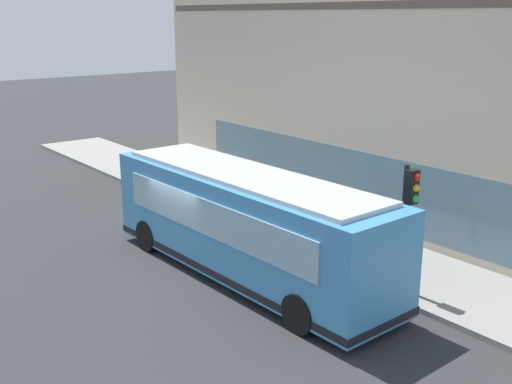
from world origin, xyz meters
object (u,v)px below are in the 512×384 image
object	(u,v)px
pedestrian_near_building_entrance	(297,211)
newspaper_vending_box	(242,187)
city_bus_nearside	(246,225)
pedestrian_by_light_pole	(188,170)
traffic_light_near_corner	(408,205)
fire_hydrant	(402,256)

from	to	relation	value
pedestrian_near_building_entrance	newspaper_vending_box	world-z (taller)	pedestrian_near_building_entrance
city_bus_nearside	pedestrian_by_light_pole	world-z (taller)	city_bus_nearside
pedestrian_by_light_pole	pedestrian_near_building_entrance	bearing A→B (deg)	-93.37
city_bus_nearside	traffic_light_near_corner	world-z (taller)	traffic_light_near_corner
traffic_light_near_corner	pedestrian_near_building_entrance	bearing A→B (deg)	86.70
fire_hydrant	city_bus_nearside	bearing A→B (deg)	144.46
pedestrian_near_building_entrance	newspaper_vending_box	size ratio (longest dim) A/B	2.02
pedestrian_by_light_pole	pedestrian_near_building_entrance	size ratio (longest dim) A/B	0.91
traffic_light_near_corner	newspaper_vending_box	world-z (taller)	traffic_light_near_corner
newspaper_vending_box	pedestrian_by_light_pole	bearing A→B (deg)	122.09
city_bus_nearside	newspaper_vending_box	distance (m)	7.54
pedestrian_near_building_entrance	newspaper_vending_box	distance (m)	5.45
traffic_light_near_corner	newspaper_vending_box	bearing A→B (deg)	78.52
fire_hydrant	pedestrian_near_building_entrance	size ratio (longest dim) A/B	0.41
city_bus_nearside	fire_hydrant	bearing A→B (deg)	-35.54
fire_hydrant	pedestrian_by_light_pole	world-z (taller)	pedestrian_by_light_pole
newspaper_vending_box	fire_hydrant	bearing A→B (deg)	-95.01
fire_hydrant	pedestrian_near_building_entrance	world-z (taller)	pedestrian_near_building_entrance
fire_hydrant	traffic_light_near_corner	bearing A→B (deg)	-139.88
pedestrian_by_light_pole	city_bus_nearside	bearing A→B (deg)	-111.43
newspaper_vending_box	city_bus_nearside	bearing A→B (deg)	-126.42
fire_hydrant	pedestrian_by_light_pole	size ratio (longest dim) A/B	0.45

